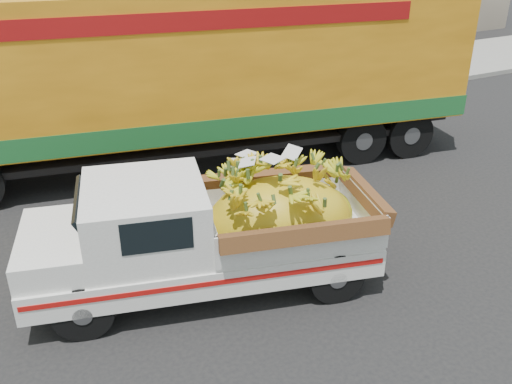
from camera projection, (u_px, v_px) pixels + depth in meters
ground at (215, 272)px, 9.03m from camera, size 100.00×100.00×0.00m
curb at (108, 136)px, 14.26m from camera, size 60.00×0.25×0.15m
sidewalk at (89, 113)px, 15.93m from camera, size 60.00×4.00×0.14m
pickup_truck at (228, 228)px, 8.39m from camera, size 5.33×3.02×1.77m
semi_trailer at (197, 70)px, 12.01m from camera, size 12.08×4.64×3.80m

